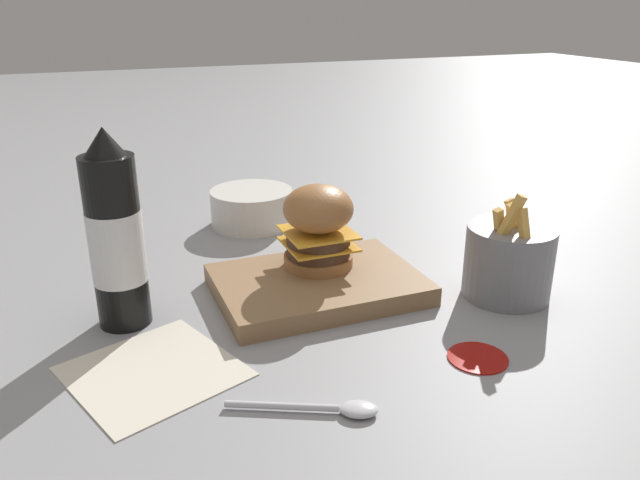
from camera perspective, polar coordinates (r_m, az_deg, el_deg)
ground_plane at (r=0.86m, az=-0.21°, el=-4.90°), size 6.00×6.00×0.00m
serving_board at (r=0.86m, az=0.00°, el=-3.94°), size 0.27×0.19×0.03m
burger at (r=0.86m, az=-0.16°, el=1.32°), size 0.10×0.10×0.12m
ketchup_bottle at (r=0.78m, az=-18.15°, el=0.13°), size 0.06×0.06×0.25m
fries_basket at (r=0.87m, az=16.85°, el=-1.84°), size 0.12×0.12×0.15m
side_bowl at (r=1.11m, az=-6.25°, el=3.07°), size 0.14×0.14×0.06m
spoon at (r=0.63m, az=1.18°, el=-15.12°), size 0.14×0.08×0.01m
ketchup_puddle at (r=0.73m, az=14.22°, el=-10.34°), size 0.07×0.07×0.00m
parchment_square at (r=0.71m, az=-15.01°, el=-11.49°), size 0.21×0.21×0.00m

